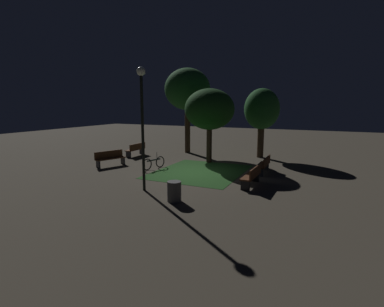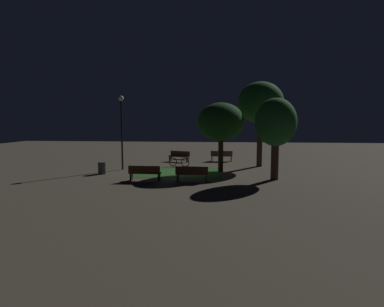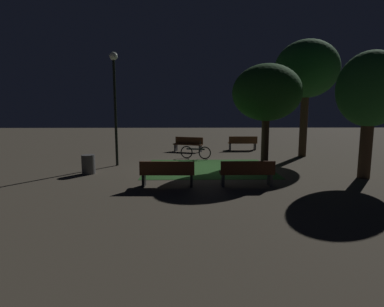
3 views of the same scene
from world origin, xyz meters
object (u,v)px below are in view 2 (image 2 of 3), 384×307
Objects in this scene: bench_corner at (145,173)px; tree_near_wall at (260,103)px; tree_back_right at (276,123)px; lamp_post_near_wall at (122,120)px; bicycle at (179,162)px; bench_near_trees at (179,156)px; bench_front_right at (192,173)px; tree_lawn_side at (221,122)px; trash_bin at (102,168)px; bench_lawn_edge at (222,156)px.

tree_near_wall is at bearing 43.11° from bench_corner.
lamp_post_near_wall is (-9.87, 2.81, 0.16)m from tree_back_right.
tree_back_right is 10.26m from lamp_post_near_wall.
bench_near_trees is at bearing 97.35° from bicycle.
tree_lawn_side is (1.54, 3.72, 2.79)m from bench_front_right.
bicycle reaches higher than bench_near_trees.
trash_bin is (-10.32, -4.44, -4.26)m from tree_near_wall.
tree_lawn_side is at bearing 140.76° from tree_back_right.
tree_lawn_side is 5.93× the size of trash_bin.
bench_near_trees is 2.83m from bicycle.
tree_lawn_side is at bearing -34.59° from bicycle.
bench_lawn_edge is at bearing 80.37° from bench_front_right.
bicycle is (-3.11, -3.43, -0.14)m from bench_lawn_edge.
bench_corner is 1.13× the size of bicycle.
bench_front_right is 1.00× the size of bench_lawn_edge.
tree_back_right reaches higher than bench_front_right.
bench_corner is at bearing -100.88° from bicycle.
tree_back_right reaches higher than bench_corner.
trash_bin is at bearing -156.75° from tree_near_wall.
lamp_post_near_wall is 3.17× the size of bicycle.
bench_corner is 0.40× the size of tree_lawn_side.
bicycle is at bearing 143.00° from tree_back_right.
tree_back_right is (7.31, 1.18, 2.75)m from bench_corner.
bench_lawn_edge reaches higher than trash_bin.
bicycle is at bearing 145.41° from tree_lawn_side.
bench_front_right is at bearing -0.00° from bench_corner.
lamp_post_near_wall is (-2.56, 3.99, 2.91)m from bench_corner.
bench_near_trees is 6.63m from tree_lawn_side.
bench_lawn_edge is at bearing 110.83° from tree_back_right.
bench_near_trees is at bearing 161.82° from tree_near_wall.
tree_near_wall is 3.88× the size of bicycle.
bicycle reaches higher than trash_bin.
bicycle is (-6.18, 4.66, -2.89)m from tree_back_right.
tree_back_right reaches higher than bicycle.
lamp_post_near_wall is at bearing -153.29° from bicycle.
bench_lawn_edge is 4.63m from bicycle.
bench_front_right is 0.36× the size of lamp_post_near_wall.
tree_lawn_side is (-2.83, -2.87, -1.37)m from tree_near_wall.
bench_lawn_edge is at bearing 136.25° from tree_near_wall.
trash_bin is at bearing -121.94° from bench_near_trees.
tree_near_wall is 1.23× the size of lamp_post_near_wall.
lamp_post_near_wall is at bearing -164.85° from tree_near_wall.
tree_lawn_side is at bearing -55.09° from bench_near_trees.
bench_lawn_edge is (4.23, 9.27, 0.00)m from bench_corner.
bench_near_trees is 0.41× the size of tree_lawn_side.
lamp_post_near_wall is at bearing 177.72° from tree_lawn_side.
bench_front_right is 6.04m from bicycle.
tree_near_wall is (2.81, -2.69, 4.16)m from bench_lawn_edge.
bench_front_right is 0.97× the size of bench_near_trees.
trash_bin is at bearing 146.84° from bench_corner.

